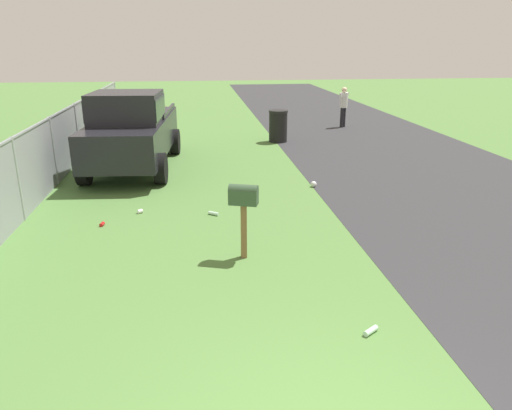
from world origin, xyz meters
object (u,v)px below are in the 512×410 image
at_px(mailbox, 244,200).
at_px(pedestrian, 344,104).
at_px(pickup_truck, 131,129).
at_px(trash_bin, 278,126).

height_order(mailbox, pedestrian, pedestrian).
bearing_deg(pickup_truck, trash_bin, 129.58).
bearing_deg(pickup_truck, pedestrian, 131.49).
bearing_deg(trash_bin, pickup_truck, 125.63).
relative_size(pickup_truck, trash_bin, 4.74).
xyz_separation_m(mailbox, pickup_truck, (5.99, 2.39, 0.14)).
xyz_separation_m(mailbox, pedestrian, (11.78, -5.14, -0.06)).
distance_m(mailbox, pickup_truck, 6.45).
distance_m(pickup_truck, trash_bin, 5.54).
xyz_separation_m(pickup_truck, pedestrian, (5.78, -7.53, -0.20)).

